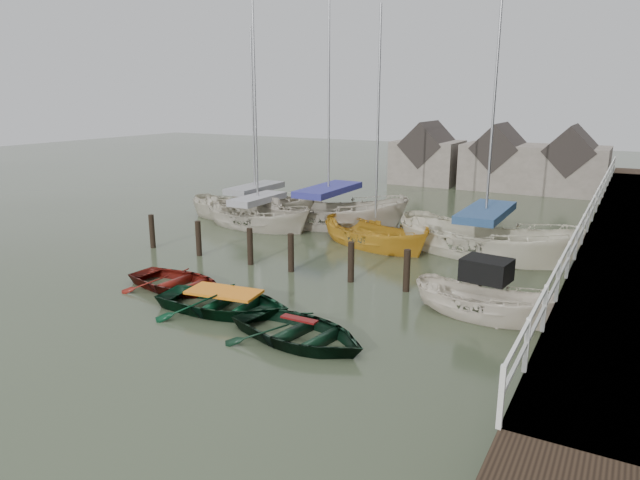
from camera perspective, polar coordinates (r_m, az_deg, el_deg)
The scene contains 13 objects.
ground at distance 17.66m, azimuth -4.77°, elevation -6.27°, with size 120.00×120.00×0.00m, color #2A3220.
pier at distance 24.30m, azimuth 28.76°, elevation -0.53°, with size 3.04×32.00×2.70m.
mooring_pilings at distance 20.47m, azimuth -2.71°, elevation -1.85°, with size 13.72×0.22×1.80m.
far_sheds at distance 40.80m, azimuth 17.19°, elevation 7.59°, with size 14.00×4.08×4.39m.
rowboat_red at distance 19.36m, azimuth -13.97°, elevation -4.78°, with size 2.64×3.70×0.77m, color #5E130D.
rowboat_green at distance 17.17m, azimuth -9.50°, elevation -7.04°, with size 2.95×4.12×0.85m, color black.
rowboat_dkgreen at distance 15.00m, azimuth -2.07°, elevation -10.09°, with size 2.82×3.95×0.82m, color black.
motorboat at distance 17.16m, azimuth 15.88°, elevation -7.06°, with size 4.33×2.08×2.49m.
sailboat_a at distance 27.60m, azimuth -6.17°, elevation 1.41°, with size 6.11×2.68×11.93m.
sailboat_b at distance 27.77m, azimuth 0.84°, elevation 1.55°, with size 8.21×4.25×12.56m.
sailboat_c at distance 24.22m, azimuth 5.53°, elevation -0.52°, with size 6.05×3.98×10.69m.
sailboat_d at distance 23.65m, azimuth 16.00°, elevation -1.29°, with size 8.00×4.28×13.06m.
sailboat_e at distance 29.94m, azimuth -6.44°, elevation 2.41°, with size 7.07×5.04×10.69m.
Camera 1 is at (9.31, -13.67, 6.20)m, focal length 32.00 mm.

